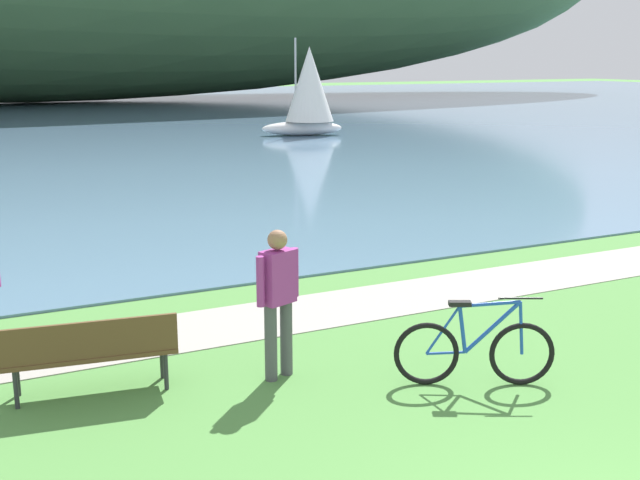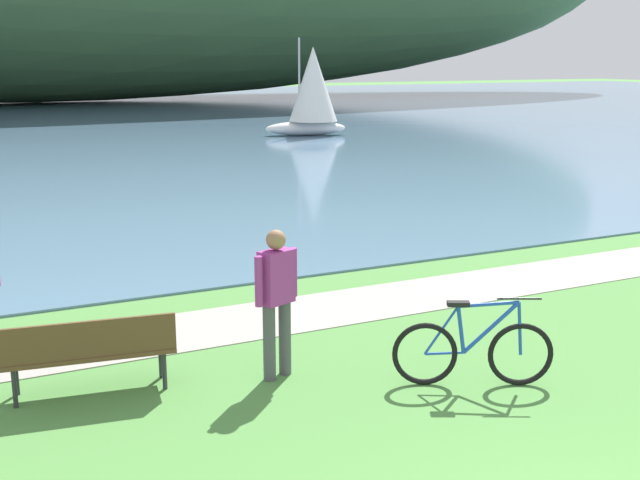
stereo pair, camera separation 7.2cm
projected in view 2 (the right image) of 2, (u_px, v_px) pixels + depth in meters
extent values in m
cube|color=#5B7F9E|center=(3.00, 117.00, 47.30)|extent=(180.00, 80.00, 0.04)
cube|color=#A39E93|center=(266.00, 318.00, 10.89)|extent=(60.00, 1.50, 0.01)
cube|color=brown|center=(90.00, 353.00, 8.42)|extent=(1.85, 0.73, 0.05)
cube|color=brown|center=(89.00, 339.00, 8.17)|extent=(1.79, 0.30, 0.40)
cylinder|color=#2D2D33|center=(16.00, 375.00, 8.40)|extent=(0.05, 0.05, 0.45)
cylinder|color=#2D2D33|center=(161.00, 359.00, 8.86)|extent=(0.05, 0.05, 0.45)
cylinder|color=#2D2D33|center=(14.00, 387.00, 8.08)|extent=(0.05, 0.05, 0.45)
cylinder|color=#2D2D33|center=(164.00, 370.00, 8.54)|extent=(0.05, 0.05, 0.45)
torus|color=black|center=(520.00, 354.00, 8.61)|extent=(0.67, 0.38, 0.72)
torus|color=black|center=(425.00, 354.00, 8.63)|extent=(0.67, 0.38, 0.72)
cylinder|color=#1E4CB2|center=(491.00, 328.00, 8.55)|extent=(0.56, 0.31, 0.61)
cylinder|color=#1E4CB2|center=(489.00, 304.00, 8.49)|extent=(0.61, 0.33, 0.09)
cylinder|color=#1E4CB2|center=(461.00, 330.00, 8.56)|extent=(0.13, 0.10, 0.54)
cylinder|color=#1E4CB2|center=(444.00, 353.00, 8.62)|extent=(0.39, 0.22, 0.05)
cylinder|color=#1E4CB2|center=(441.00, 330.00, 8.56)|extent=(0.34, 0.19, 0.56)
cylinder|color=#1E4CB2|center=(520.00, 329.00, 8.54)|extent=(0.09, 0.07, 0.60)
cube|color=black|center=(458.00, 304.00, 8.49)|extent=(0.26, 0.20, 0.05)
cylinder|color=black|center=(519.00, 299.00, 8.47)|extent=(0.44, 0.24, 0.02)
cylinder|color=#4C4C51|center=(269.00, 343.00, 8.74)|extent=(0.14, 0.14, 0.88)
cylinder|color=#4C4C51|center=(285.00, 337.00, 8.91)|extent=(0.14, 0.14, 0.88)
cube|color=#9E338C|center=(276.00, 277.00, 8.66)|extent=(0.43, 0.34, 0.60)
sphere|color=#9E7051|center=(276.00, 240.00, 8.56)|extent=(0.22, 0.22, 0.22)
cylinder|color=#9E338C|center=(259.00, 281.00, 8.47)|extent=(0.09, 0.09, 0.56)
cylinder|color=#9E338C|center=(293.00, 272.00, 8.84)|extent=(0.09, 0.09, 0.56)
ellipsoid|color=white|center=(306.00, 128.00, 36.09)|extent=(3.86, 2.01, 0.65)
cylinder|color=#B2B2B2|center=(299.00, 80.00, 35.54)|extent=(0.09, 0.09, 3.72)
cone|color=white|center=(313.00, 84.00, 35.70)|extent=(2.72, 2.72, 3.35)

